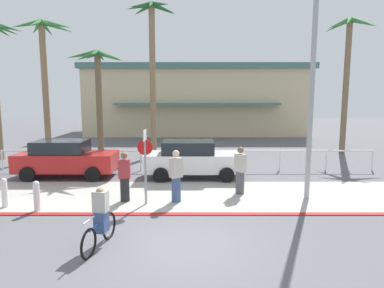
% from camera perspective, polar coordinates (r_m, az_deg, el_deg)
% --- Properties ---
extents(ground_plane, '(80.00, 80.00, 0.00)m').
position_cam_1_polar(ground_plane, '(18.33, -0.50, -3.48)').
color(ground_plane, '#5B5B60').
extents(sidewalk_strip, '(44.00, 4.00, 0.02)m').
position_cam_1_polar(sidewalk_strip, '(12.70, -0.85, -8.71)').
color(sidewalk_strip, '#ADAAA0').
rests_on(sidewalk_strip, ground).
extents(curb_paint, '(44.00, 0.24, 0.03)m').
position_cam_1_polar(curb_paint, '(10.80, -1.06, -11.76)').
color(curb_paint, maroon).
rests_on(curb_paint, ground).
extents(building_backdrop, '(21.10, 11.32, 6.57)m').
position_cam_1_polar(building_backdrop, '(34.90, 0.99, 7.50)').
color(building_backdrop, beige).
rests_on(building_backdrop, ground).
extents(rail_fence, '(18.50, 0.08, 1.04)m').
position_cam_1_polar(rail_fence, '(16.70, -0.57, -1.71)').
color(rail_fence, white).
rests_on(rail_fence, ground).
extents(stop_sign_bike_lane, '(0.52, 0.56, 2.56)m').
position_cam_1_polar(stop_sign_bike_lane, '(11.43, -7.66, -2.07)').
color(stop_sign_bike_lane, gray).
rests_on(stop_sign_bike_lane, ground).
extents(bollard_1, '(0.20, 0.20, 1.00)m').
position_cam_1_polar(bollard_1, '(12.90, -28.87, -7.13)').
color(bollard_1, white).
rests_on(bollard_1, ground).
extents(bollard_3, '(0.20, 0.20, 1.00)m').
position_cam_1_polar(bollard_3, '(12.02, -24.52, -7.93)').
color(bollard_3, white).
rests_on(bollard_3, ground).
extents(streetlight_curb, '(0.24, 2.54, 7.50)m').
position_cam_1_polar(streetlight_curb, '(12.36, 20.32, 10.36)').
color(streetlight_curb, '#9EA0A5').
rests_on(streetlight_curb, ground).
extents(palm_tree_1, '(3.15, 3.17, 8.01)m').
position_cam_1_polar(palm_tree_1, '(21.72, -23.49, 13.62)').
color(palm_tree_1, '#846B4C').
rests_on(palm_tree_1, ground).
extents(palm_tree_2, '(3.19, 2.91, 6.31)m').
position_cam_1_polar(palm_tree_2, '(20.51, -15.30, 11.07)').
color(palm_tree_2, brown).
rests_on(palm_tree_2, ground).
extents(palm_tree_3, '(2.95, 2.87, 9.12)m').
position_cam_1_polar(palm_tree_3, '(20.86, -6.46, 16.50)').
color(palm_tree_3, '#846B4C').
rests_on(palm_tree_3, ground).
extents(palm_tree_4, '(3.15, 3.18, 8.53)m').
position_cam_1_polar(palm_tree_4, '(23.93, 25.09, 13.18)').
color(palm_tree_4, '#756047').
rests_on(palm_tree_4, ground).
extents(car_red_1, '(4.40, 2.02, 1.69)m').
position_cam_1_polar(car_red_1, '(16.41, -20.29, -2.27)').
color(car_red_1, red).
rests_on(car_red_1, ground).
extents(car_white_2, '(4.40, 2.02, 1.69)m').
position_cam_1_polar(car_white_2, '(15.25, 0.33, -2.52)').
color(car_white_2, white).
rests_on(car_white_2, ground).
extents(cyclist_blue_0, '(0.42, 1.80, 1.50)m').
position_cam_1_polar(cyclist_blue_0, '(8.76, -14.97, -12.14)').
color(cyclist_blue_0, black).
rests_on(cyclist_blue_0, ground).
extents(pedestrian_0, '(0.45, 0.48, 1.81)m').
position_cam_1_polar(pedestrian_0, '(12.84, 8.41, -4.75)').
color(pedestrian_0, '#4C4C51').
rests_on(pedestrian_0, ground).
extents(pedestrian_1, '(0.42, 0.35, 1.77)m').
position_cam_1_polar(pedestrian_1, '(12.05, -11.06, -5.78)').
color(pedestrian_1, '#232326').
rests_on(pedestrian_1, ground).
extents(pedestrian_2, '(0.48, 0.44, 1.84)m').
position_cam_1_polar(pedestrian_2, '(11.76, -2.44, -5.76)').
color(pedestrian_2, '#384C7A').
rests_on(pedestrian_2, ground).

